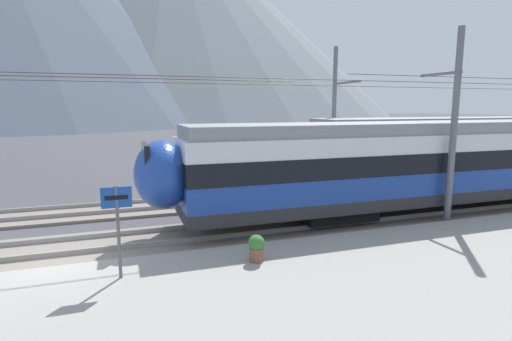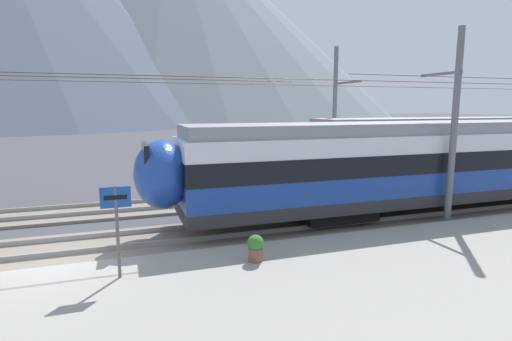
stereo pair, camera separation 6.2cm
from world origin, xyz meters
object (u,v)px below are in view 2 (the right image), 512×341
Objects in this scene: train_far_track at (485,145)px; potted_plant_platform_edge at (256,247)px; platform_sign at (116,212)px; train_near_platform at (507,157)px; catenary_mast_mid at (452,125)px; catenary_mast_far_side at (336,114)px.

potted_plant_platform_edge is at bearing -154.47° from train_far_track.
platform_sign is at bearing 178.81° from potted_plant_platform_edge.
platform_sign is (-16.47, -3.40, -0.23)m from train_near_platform.
train_near_platform is at bearing 18.16° from catenary_mast_mid.
train_far_track reaches higher than platform_sign.
potted_plant_platform_edge is (-13.01, -3.48, -1.47)m from train_near_platform.
catenary_mast_mid is at bearing -161.84° from train_near_platform.
catenary_mast_far_side is 15.67m from platform_sign.
train_far_track is at bearing 21.46° from platform_sign.
train_far_track is 10.83m from catenary_mast_mid.
catenary_mast_far_side is at bearing 89.85° from catenary_mast_mid.
train_near_platform is 1.29× the size of train_far_track.
catenary_mast_far_side is (0.02, 8.39, 0.24)m from catenary_mast_mid.
catenary_mast_mid reaches higher than train_near_platform.
catenary_mast_mid is 11.96m from platform_sign.
catenary_mast_mid reaches higher than platform_sign.
catenary_mast_mid is at bearing 8.92° from platform_sign.
platform_sign reaches higher than potted_plant_platform_edge.
catenary_mast_far_side is at bearing 124.97° from train_near_platform.
train_near_platform is 16.82m from platform_sign.
train_far_track is 10.91× the size of platform_sign.
catenary_mast_mid is 8.97m from potted_plant_platform_edge.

